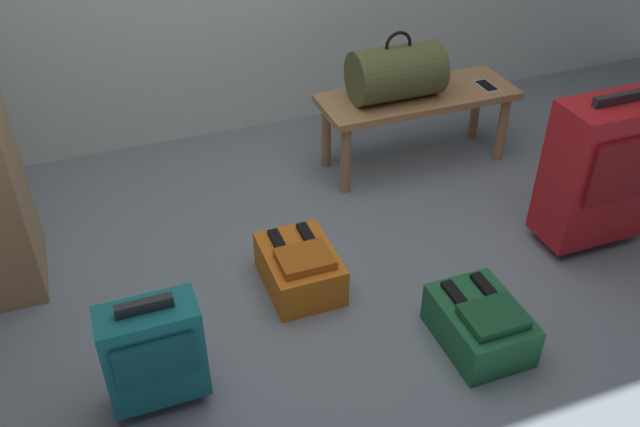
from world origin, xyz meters
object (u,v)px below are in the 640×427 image
at_px(backpack_orange, 300,267).
at_px(bench, 417,104).
at_px(duffel_bag_olive, 396,73).
at_px(suitcase_upright_red, 601,170).
at_px(suitcase_small_teal, 154,352).
at_px(cell_phone, 486,86).
at_px(backpack_green, 480,324).

bearing_deg(backpack_orange, bench, 39.12).
bearing_deg(backpack_orange, duffel_bag_olive, 43.69).
height_order(duffel_bag_olive, suitcase_upright_red, duffel_bag_olive).
xyz_separation_m(bench, backpack_orange, (-0.88, -0.71, -0.24)).
xyz_separation_m(duffel_bag_olive, suitcase_small_teal, (-1.38, -1.11, -0.29)).
height_order(duffel_bag_olive, cell_phone, duffel_bag_olive).
relative_size(cell_phone, backpack_green, 0.38).
bearing_deg(suitcase_small_teal, suitcase_upright_red, 7.11).
distance_m(suitcase_upright_red, suitcase_small_teal, 1.95).
bearing_deg(cell_phone, backpack_orange, -151.88).
xyz_separation_m(backpack_green, backpack_orange, (-0.52, 0.54, 0.00)).
relative_size(bench, suitcase_small_teal, 2.17).
xyz_separation_m(cell_phone, backpack_orange, (-1.24, -0.66, -0.31)).
bearing_deg(suitcase_upright_red, suitcase_small_teal, -172.89).
relative_size(suitcase_upright_red, backpack_green, 1.88).
distance_m(backpack_green, backpack_orange, 0.74).
relative_size(duffel_bag_olive, suitcase_upright_red, 0.61).
xyz_separation_m(suitcase_upright_red, suitcase_small_teal, (-1.93, -0.24, -0.13)).
bearing_deg(suitcase_upright_red, cell_phone, 93.93).
bearing_deg(suitcase_upright_red, bench, 115.38).
relative_size(duffel_bag_olive, backpack_green, 1.16).
bearing_deg(suitcase_small_teal, bench, 36.23).
distance_m(suitcase_upright_red, backpack_green, 0.91).
xyz_separation_m(suitcase_upright_red, backpack_orange, (-1.29, 0.15, -0.27)).
relative_size(bench, duffel_bag_olive, 2.27).
relative_size(cell_phone, suitcase_upright_red, 0.20).
distance_m(duffel_bag_olive, backpack_green, 1.34).
bearing_deg(duffel_bag_olive, suitcase_small_teal, -141.28).
height_order(bench, backpack_orange, bench).
bearing_deg(suitcase_small_teal, backpack_green, -6.97).
bearing_deg(backpack_green, bench, 73.87).
bearing_deg(cell_phone, suitcase_upright_red, -86.07).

